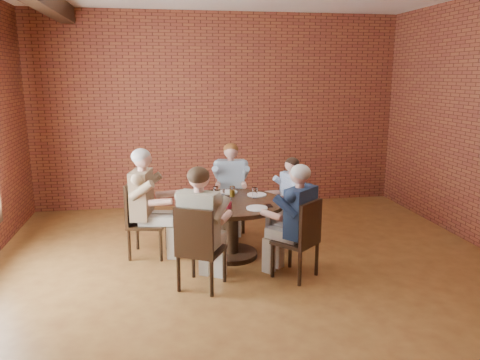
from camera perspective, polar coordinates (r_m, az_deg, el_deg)
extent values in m
plane|color=olive|center=(5.45, 2.38, -12.67)|extent=(7.00, 7.00, 0.00)
plane|color=maroon|center=(8.40, -2.54, 8.36)|extent=(7.00, 0.00, 7.00)
cylinder|color=black|center=(6.23, -1.10, -8.99)|extent=(0.69, 0.69, 0.06)
cylinder|color=black|center=(6.12, -1.12, -6.20)|extent=(0.20, 0.20, 0.64)
cylinder|color=#3A2515|center=(6.01, -1.13, -2.82)|extent=(1.38, 1.38, 0.05)
cube|color=black|center=(6.64, 5.98, -4.02)|extent=(0.49, 0.49, 0.04)
cube|color=black|center=(6.68, 7.12, -1.89)|extent=(0.19, 0.35, 0.42)
cylinder|color=black|center=(6.73, 4.07, -5.76)|extent=(0.04, 0.04, 0.41)
cylinder|color=black|center=(6.50, 5.74, -6.47)|extent=(0.04, 0.04, 0.41)
cylinder|color=black|center=(6.92, 6.12, -5.29)|extent=(0.04, 0.04, 0.41)
cylinder|color=black|center=(6.69, 7.81, -5.96)|extent=(0.04, 0.04, 0.41)
cube|color=black|center=(7.14, -1.10, -2.77)|extent=(0.48, 0.48, 0.04)
cube|color=black|center=(7.26, -1.11, -0.36)|extent=(0.43, 0.10, 0.49)
cylinder|color=black|center=(7.03, -2.59, -4.94)|extent=(0.04, 0.04, 0.41)
cylinder|color=black|center=(7.03, 0.40, -4.93)|extent=(0.04, 0.04, 0.41)
cylinder|color=black|center=(7.38, -2.51, -4.08)|extent=(0.04, 0.04, 0.41)
cylinder|color=black|center=(7.38, 0.33, -4.07)|extent=(0.04, 0.04, 0.41)
cube|color=black|center=(6.25, -11.16, -5.27)|extent=(0.55, 0.55, 0.04)
cube|color=black|center=(6.22, -13.19, -2.70)|extent=(0.13, 0.47, 0.53)
cylinder|color=black|center=(6.09, -9.62, -7.93)|extent=(0.04, 0.04, 0.41)
cylinder|color=black|center=(6.47, -8.90, -6.67)|extent=(0.04, 0.04, 0.41)
cylinder|color=black|center=(6.19, -13.36, -7.77)|extent=(0.04, 0.04, 0.41)
cylinder|color=black|center=(6.56, -12.42, -6.55)|extent=(0.04, 0.04, 0.41)
cube|color=black|center=(5.26, -4.70, -8.56)|extent=(0.61, 0.61, 0.04)
cube|color=black|center=(4.99, -5.69, -6.39)|extent=(0.41, 0.25, 0.51)
cylinder|color=black|center=(5.44, -1.92, -10.32)|extent=(0.04, 0.04, 0.41)
cylinder|color=black|center=(5.58, -5.72, -9.78)|extent=(0.04, 0.04, 0.41)
cylinder|color=black|center=(5.11, -3.49, -11.93)|extent=(0.04, 0.04, 0.41)
cylinder|color=black|center=(5.26, -7.50, -11.28)|extent=(0.04, 0.04, 0.41)
cube|color=black|center=(5.54, 6.75, -7.47)|extent=(0.61, 0.61, 0.04)
cube|color=black|center=(5.36, 8.60, -5.22)|extent=(0.35, 0.31, 0.50)
cylinder|color=black|center=(5.86, 6.13, -8.66)|extent=(0.04, 0.04, 0.41)
cylinder|color=black|center=(5.58, 3.99, -9.77)|extent=(0.04, 0.04, 0.41)
cylinder|color=black|center=(5.68, 9.33, -9.46)|extent=(0.04, 0.04, 0.41)
cylinder|color=black|center=(5.39, 7.29, -10.68)|extent=(0.04, 0.04, 0.41)
cylinder|color=white|center=(6.30, 2.06, -1.80)|extent=(0.26, 0.26, 0.01)
cylinder|color=white|center=(6.43, -1.49, -1.49)|extent=(0.26, 0.26, 0.01)
cylinder|color=white|center=(6.09, -5.28, -2.36)|extent=(0.26, 0.26, 0.01)
cylinder|color=white|center=(5.68, 2.07, -3.43)|extent=(0.26, 0.26, 0.01)
cylinder|color=white|center=(6.15, 1.82, -1.56)|extent=(0.07, 0.07, 0.14)
cylinder|color=white|center=(6.22, -0.96, -1.39)|extent=(0.07, 0.07, 0.14)
cylinder|color=white|center=(6.21, -2.98, -1.42)|extent=(0.07, 0.07, 0.14)
cylinder|color=white|center=(6.05, -2.19, -1.79)|extent=(0.07, 0.07, 0.14)
cylinder|color=white|center=(5.84, -3.50, -2.33)|extent=(0.07, 0.07, 0.14)
cylinder|color=white|center=(5.65, -1.37, -2.83)|extent=(0.07, 0.07, 0.14)
cube|color=black|center=(5.79, 3.56, -3.14)|extent=(0.07, 0.14, 0.01)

